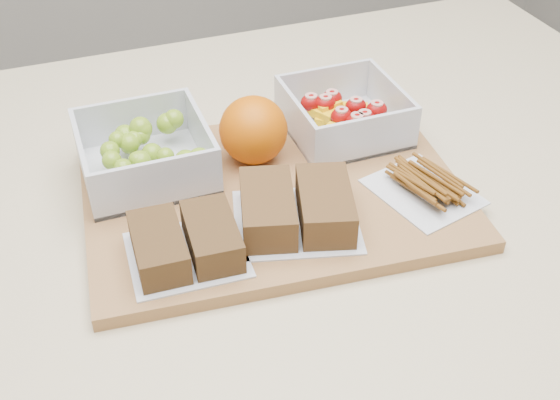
# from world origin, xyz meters

# --- Properties ---
(cutting_board) EXTENTS (0.45, 0.34, 0.02)m
(cutting_board) POSITION_xyz_m (0.01, 0.02, 0.91)
(cutting_board) COLOR #9F7042
(cutting_board) RESTS_ON counter
(grape_container) EXTENTS (0.14, 0.14, 0.06)m
(grape_container) POSITION_xyz_m (-0.11, 0.10, 0.94)
(grape_container) COLOR silver
(grape_container) RESTS_ON cutting_board
(fruit_container) EXTENTS (0.14, 0.14, 0.06)m
(fruit_container) POSITION_xyz_m (0.13, 0.10, 0.94)
(fruit_container) COLOR silver
(fruit_container) RESTS_ON cutting_board
(orange) EXTENTS (0.08, 0.08, 0.08)m
(orange) POSITION_xyz_m (0.01, 0.08, 0.96)
(orange) COLOR #D15B04
(orange) RESTS_ON cutting_board
(sandwich_bag_left) EXTENTS (0.12, 0.11, 0.04)m
(sandwich_bag_left) POSITION_xyz_m (-0.11, -0.06, 0.93)
(sandwich_bag_left) COLOR silver
(sandwich_bag_left) RESTS_ON cutting_board
(sandwich_bag_center) EXTENTS (0.16, 0.15, 0.04)m
(sandwich_bag_center) POSITION_xyz_m (0.01, -0.05, 0.94)
(sandwich_bag_center) COLOR silver
(sandwich_bag_center) RESTS_ON cutting_board
(pretzel_bag) EXTENTS (0.12, 0.13, 0.03)m
(pretzel_bag) POSITION_xyz_m (0.16, -0.05, 0.93)
(pretzel_bag) COLOR silver
(pretzel_bag) RESTS_ON cutting_board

